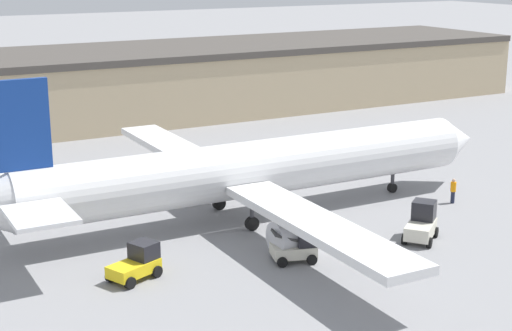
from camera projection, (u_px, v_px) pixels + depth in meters
The scene contains 7 objects.
ground_plane at pixel (256, 216), 52.96m from camera, with size 400.00×400.00×0.00m, color gray.
terminal_building at pixel (190, 79), 88.30m from camera, with size 81.00×17.41×7.37m.
airplane at pixel (244, 171), 51.71m from camera, with size 39.05×36.45×10.38m.
ground_crew_worker at pixel (453, 190), 55.49m from camera, with size 0.40×0.40×1.80m.
baggage_tug at pixel (422, 223), 48.33m from camera, with size 3.20×3.05×2.31m.
belt_loader_truck at pixel (297, 246), 44.97m from camera, with size 2.84×2.51×1.88m.
pushback_tug at pixel (137, 263), 42.48m from camera, with size 3.17×2.65×1.92m.
Camera 1 is at (-24.22, -44.09, 16.91)m, focal length 55.00 mm.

